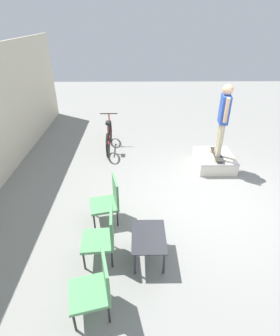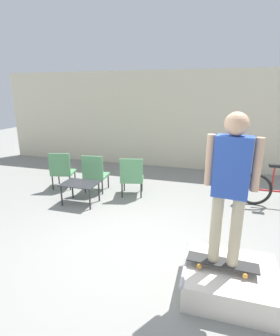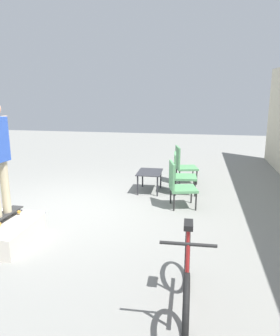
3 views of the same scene
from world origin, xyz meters
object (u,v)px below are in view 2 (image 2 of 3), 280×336
skateboard_on_ramp (222,263)px  patio_chair_left (62,169)px  coffee_table (80,186)px  patio_chair_center (95,173)px  patio_chair_right (132,176)px  skate_ramp_box (230,281)px  person_skater (231,179)px

skateboard_on_ramp → patio_chair_left: patio_chair_left is taller
skateboard_on_ramp → coffee_table: 3.51m
coffee_table → patio_chair_left: patio_chair_left is taller
patio_chair_center → patio_chair_right: 0.94m
patio_chair_left → patio_chair_center: size_ratio=1.00×
patio_chair_center → patio_chair_right: bearing=175.9°
skate_ramp_box → skateboard_on_ramp: (-0.11, -0.02, 0.25)m
patio_chair_left → patio_chair_right: bearing=166.5°
coffee_table → patio_chair_center: size_ratio=0.82×
patio_chair_center → person_skater: bearing=133.9°
patio_chair_left → patio_chair_right: size_ratio=1.00×
person_skater → coffee_table: bearing=154.9°
skate_ramp_box → person_skater: size_ratio=0.63×
skate_ramp_box → patio_chair_left: size_ratio=1.19×
patio_chair_center → coffee_table: bearing=85.1°
skate_ramp_box → patio_chair_center: (-3.05, 2.61, 0.33)m
skate_ramp_box → patio_chair_center: size_ratio=1.19×
coffee_table → patio_chair_right: patio_chair_right is taller
person_skater → coffee_table: size_ratio=2.30×
patio_chair_left → person_skater: bearing=132.1°
patio_chair_left → patio_chair_center: bearing=166.3°
skate_ramp_box → person_skater: person_skater is taller
person_skater → patio_chair_right: size_ratio=1.88×
coffee_table → patio_chair_right: 1.20m
skateboard_on_ramp → coffee_table: coffee_table is taller
skateboard_on_ramp → patio_chair_center: size_ratio=0.89×
person_skater → patio_chair_right: bearing=135.0°
person_skater → patio_chair_center: person_skater is taller
skateboard_on_ramp → patio_chair_center: patio_chair_center is taller
patio_chair_center → patio_chair_right: same height
coffee_table → patio_chair_center: (0.01, 0.72, 0.09)m
skate_ramp_box → coffee_table: bearing=148.3°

